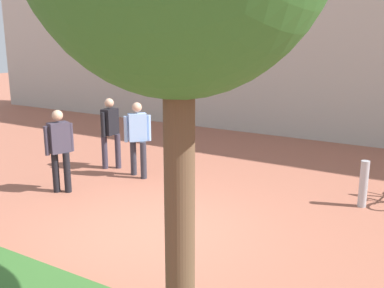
% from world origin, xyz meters
% --- Properties ---
extents(ground_plane, '(60.00, 60.00, 0.00)m').
position_xyz_m(ground_plane, '(0.00, 0.00, 0.00)').
color(ground_plane, '#9E5B47').
extents(bollard_steel, '(0.16, 0.16, 0.90)m').
position_xyz_m(bollard_steel, '(2.78, 2.97, 0.45)').
color(bollard_steel, '#ADADB2').
rests_on(bollard_steel, ground).
extents(person_suited_navy, '(0.36, 0.58, 1.72)m').
position_xyz_m(person_suited_navy, '(-2.70, 0.61, 0.98)').
color(person_suited_navy, black).
rests_on(person_suited_navy, ground).
extents(person_casual_tan, '(0.50, 0.47, 1.72)m').
position_xyz_m(person_casual_tan, '(-1.99, 2.26, 0.98)').
color(person_casual_tan, '#2D2D38').
rests_on(person_casual_tan, ground).
extents(person_suited_dark, '(0.39, 0.61, 1.72)m').
position_xyz_m(person_suited_dark, '(-2.96, 2.45, 0.98)').
color(person_suited_dark, '#383342').
rests_on(person_suited_dark, ground).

